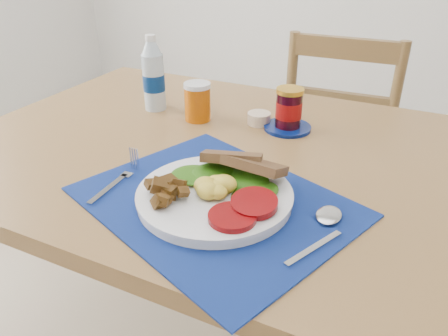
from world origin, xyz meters
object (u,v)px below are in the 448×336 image
Objects in this scene: breakfast_plate at (211,192)px; jam_on_saucer at (289,112)px; chair_far at (340,124)px; water_bottle at (154,77)px; juice_glass at (198,103)px.

breakfast_plate is 0.39m from jam_on_saucer.
chair_far is 0.97m from breakfast_plate.
water_bottle is 0.15m from juice_glass.
chair_far reaches higher than juice_glass.
water_bottle is at bearing -176.48° from jam_on_saucer.
chair_far reaches higher than jam_on_saucer.
breakfast_plate is 1.39× the size of water_bottle.
chair_far is at bearing 65.57° from juice_glass.
breakfast_plate is at bearing -57.87° from juice_glass.
water_bottle is 2.17× the size of juice_glass.
breakfast_plate is 0.41m from juice_glass.
juice_glass is at bearing -169.87° from jam_on_saucer.
breakfast_plate is at bearing -92.80° from jam_on_saucer.
chair_far is 0.61m from jam_on_saucer.
juice_glass is at bearing 113.56° from breakfast_plate.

